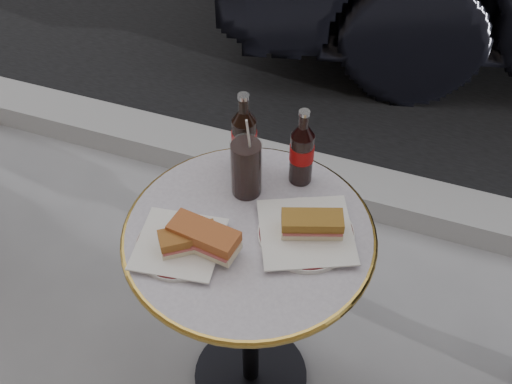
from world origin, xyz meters
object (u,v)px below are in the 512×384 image
(bistro_table, at_px, (250,315))
(cola_bottle_right, at_px, (302,147))
(cola_glass, at_px, (246,168))
(plate_left, at_px, (179,246))
(cola_bottle_left, at_px, (244,132))
(plate_right, at_px, (306,234))

(bistro_table, relative_size, cola_bottle_right, 3.24)
(cola_glass, bearing_deg, bistro_table, -67.12)
(plate_left, relative_size, cola_glass, 1.27)
(bistro_table, bearing_deg, cola_bottle_left, 113.18)
(cola_bottle_left, relative_size, cola_glass, 1.47)
(plate_right, distance_m, cola_bottle_left, 0.30)
(bistro_table, distance_m, plate_right, 0.40)
(plate_right, bearing_deg, cola_bottle_right, 111.34)
(plate_left, relative_size, plate_right, 0.89)
(bistro_table, xyz_separation_m, plate_right, (0.13, 0.03, 0.37))
(plate_left, relative_size, cola_bottle_right, 0.91)
(plate_right, distance_m, cola_bottle_right, 0.22)
(plate_right, height_order, cola_bottle_left, cola_bottle_left)
(plate_left, distance_m, cola_bottle_left, 0.33)
(bistro_table, distance_m, cola_bottle_right, 0.53)
(plate_left, xyz_separation_m, cola_glass, (0.08, 0.23, 0.08))
(cola_bottle_left, distance_m, cola_bottle_right, 0.15)
(plate_right, bearing_deg, cola_glass, 153.57)
(plate_right, bearing_deg, bistro_table, -166.07)
(cola_bottle_left, bearing_deg, cola_glass, -66.38)
(plate_right, xyz_separation_m, cola_glass, (-0.19, 0.09, 0.08))
(plate_right, bearing_deg, cola_bottle_left, 141.88)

